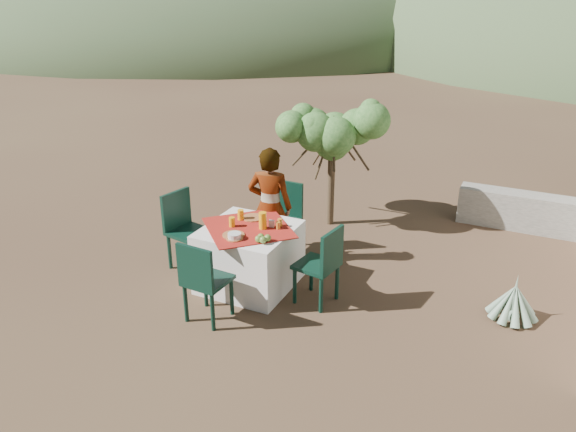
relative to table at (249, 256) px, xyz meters
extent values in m
plane|color=#3C261B|center=(-0.37, -0.21, -0.38)|extent=(160.00, 160.00, 0.00)
cube|color=white|center=(0.00, 0.00, 0.00)|extent=(1.02, 1.02, 0.75)
cube|color=#A62418|center=(0.00, 0.00, 0.38)|extent=(1.30, 1.30, 0.01)
cylinder|color=black|center=(-0.21, 0.70, -0.14)|extent=(0.05, 0.05, 0.49)
cylinder|color=black|center=(0.16, 0.69, -0.14)|extent=(0.05, 0.05, 0.49)
cylinder|color=black|center=(-0.20, 1.07, -0.14)|extent=(0.05, 0.05, 0.49)
cylinder|color=black|center=(0.17, 1.06, -0.14)|extent=(0.05, 0.05, 0.49)
cube|color=black|center=(-0.02, 0.88, 0.11)|extent=(0.47, 0.47, 0.04)
cube|color=black|center=(-0.01, 1.09, 0.37)|extent=(0.46, 0.06, 0.48)
cylinder|color=black|center=(0.14, -0.66, -0.15)|extent=(0.05, 0.05, 0.47)
cylinder|color=black|center=(-0.21, -0.64, -0.15)|extent=(0.05, 0.05, 0.47)
cylinder|color=black|center=(0.12, -1.02, -0.15)|extent=(0.05, 0.05, 0.47)
cylinder|color=black|center=(-0.23, -1.00, -0.15)|extent=(0.05, 0.05, 0.47)
cube|color=black|center=(-0.04, -0.83, 0.09)|extent=(0.46, 0.46, 0.04)
cube|color=black|center=(-0.06, -1.03, 0.34)|extent=(0.44, 0.07, 0.46)
cylinder|color=black|center=(-0.76, -0.15, -0.13)|extent=(0.05, 0.05, 0.49)
cylinder|color=black|center=(-0.68, 0.21, -0.13)|extent=(0.05, 0.05, 0.49)
cylinder|color=black|center=(-1.12, -0.08, -0.13)|extent=(0.05, 0.05, 0.49)
cylinder|color=black|center=(-1.05, 0.29, -0.13)|extent=(0.05, 0.05, 0.49)
cube|color=black|center=(-0.90, 0.07, 0.11)|extent=(0.54, 0.54, 0.04)
cube|color=black|center=(-1.11, 0.11, 0.37)|extent=(0.13, 0.46, 0.48)
cylinder|color=black|center=(0.73, 0.19, -0.15)|extent=(0.05, 0.05, 0.47)
cylinder|color=black|center=(0.67, -0.15, -0.15)|extent=(0.05, 0.05, 0.47)
cylinder|color=black|center=(1.08, 0.14, -0.15)|extent=(0.05, 0.05, 0.47)
cylinder|color=black|center=(1.02, -0.21, -0.15)|extent=(0.05, 0.05, 0.47)
cube|color=black|center=(0.87, -0.01, 0.09)|extent=(0.50, 0.50, 0.04)
cube|color=black|center=(1.07, -0.04, 0.33)|extent=(0.11, 0.44, 0.46)
imported|color=#8C6651|center=(-0.04, 0.63, 0.40)|extent=(0.64, 0.49, 1.56)
cylinder|color=#423421|center=(0.20, 2.14, 0.25)|extent=(0.11, 0.11, 1.26)
sphere|color=#27561F|center=(0.20, 2.14, 0.88)|extent=(0.54, 0.54, 0.54)
sphere|color=#27561F|center=(0.70, 2.14, 1.02)|extent=(0.50, 0.50, 0.50)
sphere|color=#27561F|center=(-0.25, 2.23, 0.97)|extent=(0.47, 0.47, 0.47)
sphere|color=#27561F|center=(0.29, 2.64, 1.06)|extent=(0.49, 0.49, 0.49)
sphere|color=#27561F|center=(0.25, 1.69, 0.93)|extent=(0.43, 0.43, 0.43)
sphere|color=gray|center=(2.96, 0.59, -0.34)|extent=(0.18, 0.18, 0.18)
cone|color=gray|center=(2.96, 0.59, -0.11)|extent=(0.10, 0.10, 0.52)
cone|color=gray|center=(3.08, 0.59, -0.17)|extent=(0.32, 0.11, 0.44)
cone|color=gray|center=(3.06, 0.66, -0.17)|extent=(0.29, 0.23, 0.46)
cone|color=gray|center=(3.00, 0.70, -0.17)|extent=(0.18, 0.31, 0.45)
cone|color=gray|center=(2.93, 0.71, -0.17)|extent=(0.16, 0.31, 0.45)
cone|color=gray|center=(2.86, 0.67, -0.17)|extent=(0.28, 0.24, 0.46)
cone|color=gray|center=(2.84, 0.60, -0.17)|extent=(0.32, 0.11, 0.44)
cone|color=gray|center=(2.86, 0.53, -0.17)|extent=(0.29, 0.23, 0.46)
cone|color=gray|center=(2.92, 0.48, -0.17)|extent=(0.18, 0.31, 0.45)
cone|color=gray|center=(2.99, 0.48, -0.17)|extent=(0.16, 0.31, 0.45)
cone|color=gray|center=(3.05, 0.52, -0.17)|extent=(0.28, 0.24, 0.46)
cube|color=gray|center=(3.23, 3.19, -0.10)|extent=(2.60, 0.35, 0.55)
ellipsoid|color=#374A29|center=(-18.37, 29.79, -0.38)|extent=(40.00, 40.00, 16.00)
ellipsoid|color=slate|center=(-4.37, 51.79, -0.38)|extent=(60.00, 60.00, 24.00)
cylinder|color=brown|center=(-0.09, 0.26, 0.39)|extent=(0.26, 0.26, 0.01)
cylinder|color=brown|center=(-0.04, -0.27, 0.39)|extent=(0.25, 0.25, 0.01)
cylinder|color=orange|center=(-0.19, 0.16, 0.44)|extent=(0.08, 0.08, 0.12)
cylinder|color=orange|center=(-0.19, -0.06, 0.44)|extent=(0.07, 0.07, 0.12)
cylinder|color=orange|center=(0.17, 0.05, 0.48)|extent=(0.09, 0.09, 0.20)
cylinder|color=brown|center=(0.01, -0.34, 0.39)|extent=(0.19, 0.19, 0.01)
cylinder|color=silver|center=(0.01, -0.34, 0.42)|extent=(0.15, 0.15, 0.06)
cylinder|color=orange|center=(0.33, 0.11, 0.42)|extent=(0.05, 0.05, 0.08)
cylinder|color=orange|center=(0.31, 0.20, 0.43)|extent=(0.06, 0.06, 0.09)
cube|color=silver|center=(0.24, 0.13, 0.42)|extent=(0.07, 0.05, 0.08)
sphere|color=olive|center=(0.30, -0.25, 0.42)|extent=(0.08, 0.08, 0.08)
sphere|color=olive|center=(0.38, -0.23, 0.42)|extent=(0.08, 0.08, 0.08)
sphere|color=olive|center=(0.35, -0.30, 0.42)|extent=(0.08, 0.08, 0.08)
sphere|color=olive|center=(0.30, -0.30, 0.42)|extent=(0.08, 0.08, 0.08)
camera|label=1|loc=(2.99, -5.21, 3.08)|focal=35.00mm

